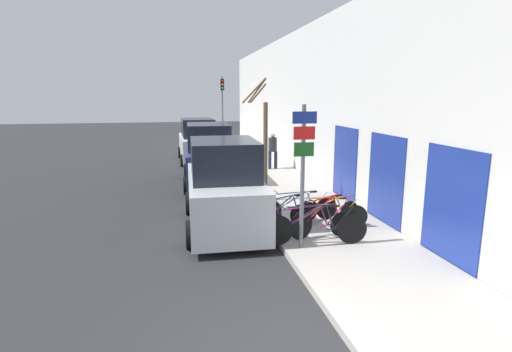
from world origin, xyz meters
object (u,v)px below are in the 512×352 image
bicycle_0 (315,227)px  traffic_light (223,105)px  parked_car_2 (198,142)px  bicycle_1 (310,225)px  bicycle_5 (299,208)px  pedestrian_near (273,148)px  bicycle_2 (326,217)px  parked_car_0 (224,189)px  parked_car_1 (209,158)px  bicycle_3 (329,214)px  street_tree (264,145)px  bicycle_4 (286,213)px  signpost (303,168)px

bicycle_0 → traffic_light: traffic_light is taller
parked_car_2 → bicycle_1: bearing=-83.4°
bicycle_5 → parked_car_2: (-2.09, 11.83, 0.53)m
pedestrian_near → bicycle_0: bearing=-101.1°
bicycle_1 → bicycle_2: 0.70m
bicycle_0 → bicycle_5: (0.17, 1.79, -0.04)m
parked_car_0 → parked_car_1: parked_car_1 is taller
bicycle_1 → parked_car_1: size_ratio=0.50×
bicycle_3 → parked_car_2: 12.77m
street_tree → pedestrian_near: bearing=73.4°
bicycle_2 → street_tree: size_ratio=0.55×
bicycle_1 → bicycle_3: 1.20m
bicycle_4 → pedestrian_near: (1.69, 8.34, 0.62)m
signpost → bicycle_3: bearing=47.8°
signpost → traffic_light: bearing=89.8°
bicycle_1 → pedestrian_near: bearing=-13.9°
bicycle_4 → bicycle_1: bearing=173.5°
signpost → street_tree: (0.08, 4.24, 0.02)m
parked_car_0 → bicycle_0: bearing=-46.0°
parked_car_0 → bicycle_5: bearing=-5.8°
signpost → bicycle_0: signpost is taller
bicycle_0 → bicycle_1: 0.28m
signpost → bicycle_5: 2.50m
parked_car_0 → bicycle_2: bearing=-27.8°
parked_car_1 → bicycle_1: bearing=-73.9°
bicycle_1 → traffic_light: size_ratio=0.52×
bicycle_4 → pedestrian_near: bearing=-32.4°
signpost → bicycle_2: 1.91m
bicycle_0 → parked_car_2: bearing=17.4°
bicycle_3 → pedestrian_near: size_ratio=1.16×
bicycle_1 → bicycle_2: bearing=-58.7°
bicycle_5 → parked_car_0: size_ratio=0.49×
parked_car_0 → pedestrian_near: (3.26, 7.70, 0.04)m
bicycle_4 → traffic_light: size_ratio=0.46×
bicycle_1 → parked_car_1: bearing=8.7°
parked_car_0 → parked_car_2: (-0.04, 11.56, -0.05)m
bicycle_5 → parked_car_1: (-2.01, 5.71, 0.60)m
bicycle_0 → pedestrian_near: size_ratio=1.41×
signpost → bicycle_1: bearing=48.9°
bicycle_5 → parked_car_0: parked_car_0 is taller
traffic_light → parked_car_0: bearing=-96.7°
bicycle_2 → parked_car_2: parked_car_2 is taller
parked_car_0 → traffic_light: (1.56, 13.26, 1.93)m
parked_car_1 → street_tree: bearing=-63.8°
pedestrian_near → bicycle_4: bearing=-104.5°
bicycle_5 → street_tree: street_tree is taller
parked_car_1 → pedestrian_near: (3.23, 2.25, 0.02)m
bicycle_1 → parked_car_1: (-1.82, 7.23, 0.59)m
pedestrian_near → bicycle_3: bearing=-97.0°
signpost → street_tree: bearing=89.0°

